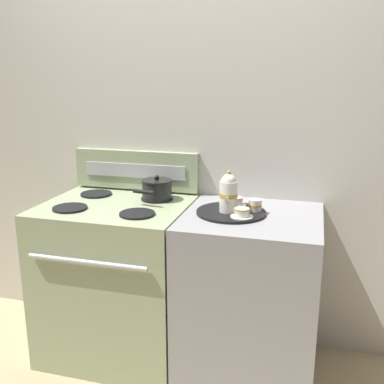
{
  "coord_description": "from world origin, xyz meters",
  "views": [
    {
      "loc": [
        0.69,
        -2.17,
        1.59
      ],
      "look_at": [
        0.07,
        0.07,
        0.98
      ],
      "focal_mm": 42.0,
      "sensor_mm": 36.0,
      "label": 1
    }
  ],
  "objects": [
    {
      "name": "saucepan",
      "position": [
        -0.16,
        0.15,
        0.96
      ],
      "size": [
        0.17,
        0.25,
        0.13
      ],
      "color": "black",
      "rests_on": "stove"
    },
    {
      "name": "side_counter",
      "position": [
        0.4,
        0.0,
        0.45
      ],
      "size": [
        0.7,
        0.67,
        0.9
      ],
      "color": "#939399",
      "rests_on": "ground"
    },
    {
      "name": "teapot",
      "position": [
        0.28,
        -0.01,
        1.01
      ],
      "size": [
        0.09,
        0.15,
        0.21
      ],
      "color": "white",
      "rests_on": "serving_tray"
    },
    {
      "name": "teacup_left",
      "position": [
        0.36,
        -0.09,
        0.93
      ],
      "size": [
        0.11,
        0.11,
        0.05
      ],
      "color": "white",
      "rests_on": "serving_tray"
    },
    {
      "name": "creamer_jug",
      "position": [
        0.41,
        0.04,
        0.94
      ],
      "size": [
        0.07,
        0.07,
        0.06
      ],
      "color": "white",
      "rests_on": "serving_tray"
    },
    {
      "name": "wall_back",
      "position": [
        0.0,
        0.36,
        1.1
      ],
      "size": [
        6.0,
        0.05,
        2.2
      ],
      "color": "beige",
      "rests_on": "ground"
    },
    {
      "name": "control_panel",
      "position": [
        -0.35,
        0.31,
        1.03
      ],
      "size": [
        0.78,
        0.05,
        0.24
      ],
      "color": "#9EAD84",
      "rests_on": "stove"
    },
    {
      "name": "teacup_right",
      "position": [
        0.3,
        0.11,
        0.93
      ],
      "size": [
        0.11,
        0.11,
        0.05
      ],
      "color": "white",
      "rests_on": "serving_tray"
    },
    {
      "name": "ground_plane",
      "position": [
        0.0,
        0.0,
        0.0
      ],
      "size": [
        6.0,
        6.0,
        0.0
      ],
      "primitive_type": "plane",
      "color": "tan"
    },
    {
      "name": "serving_tray",
      "position": [
        0.29,
        -0.0,
        0.9
      ],
      "size": [
        0.36,
        0.36,
        0.01
      ],
      "color": "black",
      "rests_on": "side_counter"
    },
    {
      "name": "stove",
      "position": [
        -0.35,
        -0.0,
        0.45
      ],
      "size": [
        0.8,
        0.69,
        0.91
      ],
      "color": "#9EAD84",
      "rests_on": "ground"
    }
  ]
}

